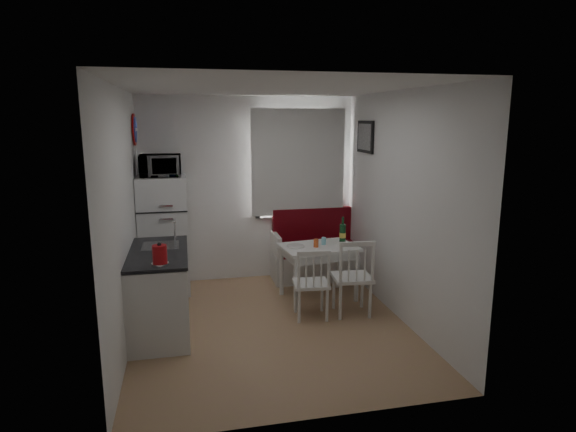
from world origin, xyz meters
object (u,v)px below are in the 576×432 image
object	(u,v)px
dining_table	(319,252)
chair_left	(313,276)
fridge	(164,235)
kitchen_counter	(160,291)
chair_right	(355,270)
microwave	(160,166)
kettle	(160,255)
wine_bottle	(343,230)
bench	(320,255)

from	to	relation	value
dining_table	chair_left	distance (m)	0.71
fridge	kitchen_counter	bearing A→B (deg)	-90.90
chair_left	chair_right	xyz separation A→B (m)	(0.50, -0.01, 0.05)
chair_left	microwave	distance (m)	2.42
kettle	dining_table	bearing A→B (deg)	30.14
microwave	kettle	bearing A→B (deg)	-89.01
chair_right	wine_bottle	distance (m)	0.83
kitchen_counter	microwave	size ratio (longest dim) A/B	2.58
fridge	microwave	xyz separation A→B (m)	(0.00, -0.05, 0.92)
dining_table	fridge	distance (m)	2.05
dining_table	chair_right	xyz separation A→B (m)	(0.25, -0.67, -0.04)
kitchen_counter	bench	size ratio (longest dim) A/B	0.94
dining_table	chair_left	world-z (taller)	chair_left
dining_table	microwave	bearing A→B (deg)	154.77
bench	wine_bottle	xyz separation A→B (m)	(0.10, -0.69, 0.53)
dining_table	fridge	size ratio (longest dim) A/B	0.64
chair_right	bench	bearing A→B (deg)	94.73
chair_left	fridge	size ratio (longest dim) A/B	0.29
kitchen_counter	fridge	world-z (taller)	fridge
fridge	microwave	size ratio (longest dim) A/B	3.05
kitchen_counter	kettle	world-z (taller)	kitchen_counter
fridge	microwave	world-z (taller)	microwave
fridge	chair_right	bearing A→B (deg)	-31.67
chair_left	wine_bottle	distance (m)	1.03
wine_bottle	dining_table	bearing A→B (deg)	-164.05
chair_right	kitchen_counter	bearing A→B (deg)	-177.85
chair_right	wine_bottle	world-z (taller)	wine_bottle
bench	dining_table	bearing A→B (deg)	-107.56
chair_left	kettle	world-z (taller)	kettle
kitchen_counter	kettle	xyz separation A→B (m)	(0.05, -0.54, 0.56)
microwave	bench	bearing A→B (deg)	4.27
bench	microwave	xyz separation A→B (m)	(-2.18, -0.16, 1.37)
dining_table	wine_bottle	bearing A→B (deg)	8.75
chair_right	fridge	size ratio (longest dim) A/B	0.32
microwave	wine_bottle	bearing A→B (deg)	-13.04
wine_bottle	kitchen_counter	bearing A→B (deg)	-163.82
wine_bottle	chair_right	bearing A→B (deg)	-97.44
bench	microwave	distance (m)	2.58
chair_left	kettle	bearing A→B (deg)	-159.56
bench	microwave	bearing A→B (deg)	-175.73
chair_right	kettle	size ratio (longest dim) A/B	2.26
chair_left	chair_right	distance (m)	0.50
microwave	chair_right	bearing A→B (deg)	-30.71
bench	kettle	world-z (taller)	kettle
wine_bottle	kettle	bearing A→B (deg)	-151.86
dining_table	kettle	distance (m)	2.23
chair_left	kettle	size ratio (longest dim) A/B	2.06
kettle	wine_bottle	size ratio (longest dim) A/B	0.65
chair_left	bench	bearing A→B (deg)	76.28
kitchen_counter	microwave	world-z (taller)	microwave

